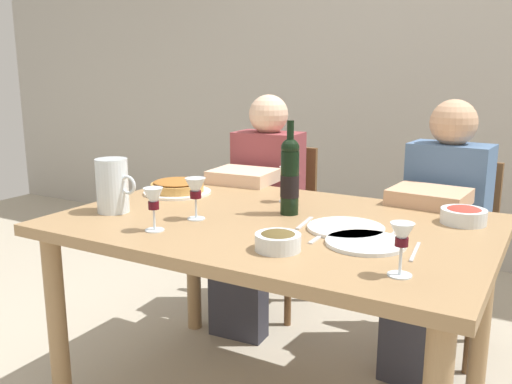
# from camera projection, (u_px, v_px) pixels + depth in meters

# --- Properties ---
(back_wall) EXTENTS (8.00, 0.10, 2.80)m
(back_wall) POSITION_uv_depth(u_px,v_px,m) (424.00, 51.00, 3.58)
(back_wall) COLOR #B2ADA3
(back_wall) RESTS_ON ground
(dining_table) EXTENTS (1.50, 1.00, 0.76)m
(dining_table) POSITION_uv_depth(u_px,v_px,m) (273.00, 244.00, 1.97)
(dining_table) COLOR #9E7A51
(dining_table) RESTS_ON ground
(wine_bottle) EXTENTS (0.07, 0.07, 0.34)m
(wine_bottle) POSITION_uv_depth(u_px,v_px,m) (290.00, 176.00, 1.99)
(wine_bottle) COLOR black
(wine_bottle) RESTS_ON dining_table
(water_pitcher) EXTENTS (0.17, 0.12, 0.20)m
(water_pitcher) POSITION_uv_depth(u_px,v_px,m) (113.00, 189.00, 2.03)
(water_pitcher) COLOR silver
(water_pitcher) RESTS_ON dining_table
(baked_tart) EXTENTS (0.29, 0.29, 0.06)m
(baked_tart) POSITION_uv_depth(u_px,v_px,m) (177.00, 187.00, 2.35)
(baked_tart) COLOR white
(baked_tart) RESTS_ON dining_table
(salad_bowl) EXTENTS (0.15, 0.15, 0.06)m
(salad_bowl) POSITION_uv_depth(u_px,v_px,m) (464.00, 215.00, 1.89)
(salad_bowl) COLOR silver
(salad_bowl) RESTS_ON dining_table
(olive_bowl) EXTENTS (0.14, 0.14, 0.06)m
(olive_bowl) POSITION_uv_depth(u_px,v_px,m) (278.00, 240.00, 1.61)
(olive_bowl) COLOR silver
(olive_bowl) RESTS_ON dining_table
(wine_glass_left_diner) EXTENTS (0.07, 0.07, 0.15)m
(wine_glass_left_diner) POSITION_uv_depth(u_px,v_px,m) (153.00, 201.00, 1.79)
(wine_glass_left_diner) COLOR silver
(wine_glass_left_diner) RESTS_ON dining_table
(wine_glass_right_diner) EXTENTS (0.06, 0.06, 0.14)m
(wine_glass_right_diner) POSITION_uv_depth(u_px,v_px,m) (402.00, 238.00, 1.39)
(wine_glass_right_diner) COLOR silver
(wine_glass_right_diner) RESTS_ON dining_table
(wine_glass_centre) EXTENTS (0.06, 0.06, 0.14)m
(wine_glass_centre) POSITION_uv_depth(u_px,v_px,m) (287.00, 177.00, 2.19)
(wine_glass_centre) COLOR silver
(wine_glass_centre) RESTS_ON dining_table
(wine_glass_spare) EXTENTS (0.07, 0.07, 0.15)m
(wine_glass_spare) POSITION_uv_depth(u_px,v_px,m) (196.00, 190.00, 1.93)
(wine_glass_spare) COLOR silver
(wine_glass_spare) RESTS_ON dining_table
(dinner_plate_left_setting) EXTENTS (0.26, 0.26, 0.01)m
(dinner_plate_left_setting) POSITION_uv_depth(u_px,v_px,m) (346.00, 228.00, 1.82)
(dinner_plate_left_setting) COLOR white
(dinner_plate_left_setting) RESTS_ON dining_table
(dinner_plate_right_setting) EXTENTS (0.24, 0.24, 0.01)m
(dinner_plate_right_setting) POSITION_uv_depth(u_px,v_px,m) (366.00, 243.00, 1.67)
(dinner_plate_right_setting) COLOR silver
(dinner_plate_right_setting) RESTS_ON dining_table
(fork_left_setting) EXTENTS (0.03, 0.16, 0.00)m
(fork_left_setting) POSITION_uv_depth(u_px,v_px,m) (305.00, 223.00, 1.89)
(fork_left_setting) COLOR silver
(fork_left_setting) RESTS_ON dining_table
(knife_left_setting) EXTENTS (0.02, 0.18, 0.00)m
(knife_left_setting) POSITION_uv_depth(u_px,v_px,m) (390.00, 236.00, 1.75)
(knife_left_setting) COLOR silver
(knife_left_setting) RESTS_ON dining_table
(knife_right_setting) EXTENTS (0.03, 0.18, 0.00)m
(knife_right_setting) POSITION_uv_depth(u_px,v_px,m) (415.00, 252.00, 1.59)
(knife_right_setting) COLOR silver
(knife_right_setting) RESTS_ON dining_table
(spoon_right_setting) EXTENTS (0.02, 0.16, 0.00)m
(spoon_right_setting) POSITION_uv_depth(u_px,v_px,m) (320.00, 237.00, 1.74)
(spoon_right_setting) COLOR silver
(spoon_right_setting) RESTS_ON dining_table
(chair_left) EXTENTS (0.42, 0.42, 0.87)m
(chair_left) POSITION_uv_depth(u_px,v_px,m) (278.00, 216.00, 3.00)
(chair_left) COLOR brown
(chair_left) RESTS_ON ground
(diner_left) EXTENTS (0.35, 0.52, 1.16)m
(diner_left) POSITION_uv_depth(u_px,v_px,m) (259.00, 204.00, 2.76)
(diner_left) COLOR #8E3D42
(diner_left) RESTS_ON ground
(chair_right) EXTENTS (0.43, 0.43, 0.87)m
(chair_right) POSITION_uv_depth(u_px,v_px,m) (450.00, 242.00, 2.55)
(chair_right) COLOR brown
(chair_right) RESTS_ON ground
(diner_right) EXTENTS (0.36, 0.52, 1.16)m
(diner_right) POSITION_uv_depth(u_px,v_px,m) (438.00, 229.00, 2.34)
(diner_right) COLOR #4C6B93
(diner_right) RESTS_ON ground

